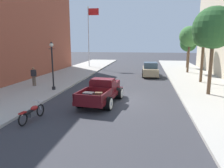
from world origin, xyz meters
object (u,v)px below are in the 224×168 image
(motorcycle_parked, at_px, (32,112))
(street_tree_nearest, at_px, (214,28))
(pedestrian_sidewalk_left, at_px, (34,75))
(street_tree_second, at_px, (204,37))
(street_tree_farthest, at_px, (188,44))
(flagpole, at_px, (90,30))
(hotrod_truck_maroon, at_px, (102,91))
(street_lamp_near, at_px, (52,62))
(street_tree_third, at_px, (190,37))
(car_background_tan, at_px, (150,70))

(motorcycle_parked, bearing_deg, street_tree_nearest, 33.91)
(pedestrian_sidewalk_left, xyz_separation_m, street_tree_second, (15.04, 4.37, 3.36))
(street_tree_farthest, bearing_deg, street_tree_nearest, -94.55)
(flagpole, bearing_deg, pedestrian_sidewalk_left, -93.20)
(flagpole, height_order, street_tree_nearest, flagpole)
(hotrod_truck_maroon, bearing_deg, street_lamp_near, 152.11)
(street_lamp_near, xyz_separation_m, street_tree_third, (12.60, 12.40, 2.23))
(street_tree_nearest, bearing_deg, hotrod_truck_maroon, -158.95)
(street_lamp_near, bearing_deg, pedestrian_sidewalk_left, 153.15)
(hotrod_truck_maroon, distance_m, motorcycle_parked, 4.93)
(flagpole, distance_m, street_tree_third, 14.89)
(hotrod_truck_maroon, xyz_separation_m, pedestrian_sidewalk_left, (-6.97, 3.63, 0.33))
(street_tree_farthest, bearing_deg, street_tree_second, -93.63)
(pedestrian_sidewalk_left, xyz_separation_m, street_tree_third, (14.98, 11.20, 3.53))
(hotrod_truck_maroon, bearing_deg, street_tree_third, 61.63)
(street_tree_nearest, bearing_deg, street_tree_second, 83.28)
(pedestrian_sidewalk_left, distance_m, street_tree_third, 19.03)
(hotrod_truck_maroon, distance_m, street_tree_farthest, 22.30)
(street_tree_third, bearing_deg, street_tree_nearest, -92.61)
(motorcycle_parked, distance_m, street_lamp_near, 6.98)
(street_lamp_near, bearing_deg, motorcycle_parked, -74.60)
(hotrod_truck_maroon, height_order, flagpole, flagpole)
(hotrod_truck_maroon, xyz_separation_m, street_tree_farthest, (8.84, 20.25, 3.00))
(pedestrian_sidewalk_left, relative_size, street_tree_nearest, 0.26)
(pedestrian_sidewalk_left, relative_size, street_tree_second, 0.31)
(car_background_tan, height_order, street_lamp_near, street_lamp_near)
(pedestrian_sidewalk_left, relative_size, flagpole, 0.18)
(hotrod_truck_maroon, xyz_separation_m, street_tree_third, (8.01, 14.83, 3.86))
(flagpole, bearing_deg, motorcycle_parked, -82.09)
(street_tree_farthest, bearing_deg, car_background_tan, -123.26)
(street_lamp_near, bearing_deg, street_tree_second, 23.76)
(street_tree_second, bearing_deg, street_tree_nearest, -96.72)
(pedestrian_sidewalk_left, xyz_separation_m, street_tree_nearest, (14.43, -0.76, 3.84))
(car_background_tan, bearing_deg, street_tree_second, -37.75)
(street_tree_third, bearing_deg, car_background_tan, -146.87)
(car_background_tan, height_order, flagpole, flagpole)
(hotrod_truck_maroon, relative_size, street_lamp_near, 1.32)
(motorcycle_parked, bearing_deg, hotrod_truck_maroon, 55.13)
(car_background_tan, bearing_deg, street_tree_nearest, -64.58)
(flagpole, bearing_deg, street_tree_nearest, -50.84)
(street_lamp_near, xyz_separation_m, street_tree_nearest, (12.05, 0.44, 2.54))
(hotrod_truck_maroon, bearing_deg, street_tree_farthest, 66.41)
(motorcycle_parked, distance_m, flagpole, 24.35)
(street_lamp_near, bearing_deg, flagpole, 94.99)
(car_background_tan, height_order, street_tree_nearest, street_tree_nearest)
(hotrod_truck_maroon, bearing_deg, pedestrian_sidewalk_left, 152.46)
(car_background_tan, bearing_deg, motorcycle_parked, -111.04)
(motorcycle_parked, relative_size, street_tree_farthest, 0.44)
(street_lamp_near, relative_size, street_tree_third, 0.67)
(motorcycle_parked, height_order, pedestrian_sidewalk_left, pedestrian_sidewalk_left)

